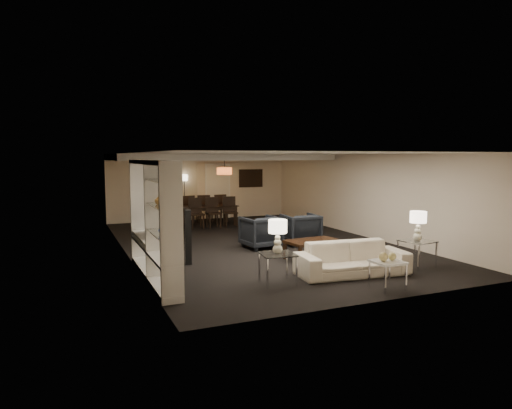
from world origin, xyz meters
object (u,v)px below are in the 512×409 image
Objects in this scene: armchair_left at (261,232)px; side_table_right at (417,254)px; armchair_right at (300,229)px; chair_nm at (214,213)px; table_lamp_right at (418,226)px; floor_speaker at (188,237)px; chair_fr at (218,208)px; chair_nr at (230,212)px; coffee_table at (313,249)px; marble_table at (387,275)px; pendant_light at (224,171)px; chair_nl at (197,214)px; chair_fl at (187,209)px; chair_fm at (203,209)px; sofa at (352,259)px; vase_amber at (159,200)px; table_lamp_left at (278,237)px; television at (147,221)px; dining_table at (208,215)px; floor_lamp at (185,198)px; vase_blue at (163,229)px; side_table_left at (277,269)px.

armchair_left is 1.49× the size of side_table_right.
armchair_right is 3.99m from chair_nm.
table_lamp_right and floor_speaker have the same top height.
chair_nr is at bearing 87.01° from chair_fr.
armchair_right is 5.12m from chair_fr.
marble_table is at bearing -90.00° from coffee_table.
floor_speaker is at bearing 130.80° from marble_table.
chair_nl is (-1.10, -0.28, -1.40)m from pendant_light.
chair_fl is (-0.70, 5.07, 0.09)m from armchair_left.
chair_fm is at bearing 90.76° from chair_nm.
chair_nm is 1.00× the size of chair_fm.
coffee_table is 1.21× the size of chair_nl.
sofa is at bearing -90.00° from coffee_table.
armchair_right is at bearing 108.43° from side_table_right.
vase_amber is at bearing 61.63° from chair_fr.
television is at bearing 135.69° from table_lamp_left.
floor_speaker is at bearing 154.13° from side_table_right.
television is 0.56× the size of dining_table.
pendant_light is 2.23m from floor_lamp.
marble_table is 8.20m from chair_nm.
floor_lamp reaches higher than floor_speaker.
floor_speaker is at bearing 60.20° from vase_amber.
table_lamp_right is 0.63× the size of chair_nl.
floor_lamp is (0.50, 9.05, -0.03)m from table_lamp_left.
table_lamp_left is 7.15m from chair_nm.
chair_nl and chair_fl have the same top height.
marble_table is (-1.70, -1.10, -0.65)m from table_lamp_right.
marble_table is 0.51× the size of chair_nm.
floor_lamp is at bearing 96.73° from marble_table.
coffee_table is 1.21× the size of chair_fr.
chair_nr is (3.71, 6.83, -0.63)m from vase_blue.
pendant_light is 0.50× the size of chair_fl.
floor_lamp is at bearing -48.41° from chair_fm.
coffee_table is 2.43m from table_lamp_left.
armchair_left is 1.49× the size of side_table_left.
armchair_left is at bearing 106.31° from sofa.
pendant_light is 6.00m from coffee_table.
marble_table is 4.39m from floor_speaker.
vase_blue is at bearing 38.66° from armchair_right.
floor_lamp is at bearing 126.22° from chair_nr.
side_table_left is 7.25m from chair_nr.
floor_speaker is at bearing 64.20° from vase_blue.
floor_speaker reaches higher than marble_table.
chair_fm is (3.08, 6.34, -0.55)m from television.
floor_speaker reaches higher than armchair_right.
table_lamp_left is (-1.50, -7.35, -1.01)m from pendant_light.
armchair_right is 5.23m from chair_fm.
chair_nm is at bearing 2.21° from chair_nl.
vase_blue is at bearing 62.47° from chair_fr.
armchair_right is at bearing 109.61° from chair_fm.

